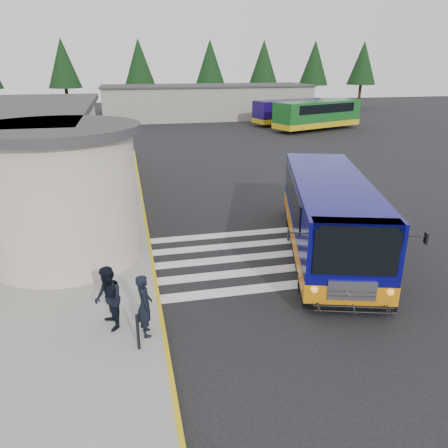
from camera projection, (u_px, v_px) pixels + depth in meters
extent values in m
plane|color=black|center=(254.00, 248.00, 17.28)|extent=(140.00, 140.00, 0.00)
cube|color=gray|center=(31.00, 229.00, 19.06)|extent=(10.00, 34.00, 0.15)
cube|color=gold|center=(145.00, 220.00, 20.08)|extent=(0.12, 34.00, 0.16)
cylinder|color=#B8AE9C|center=(62.00, 198.00, 15.46)|extent=(5.20, 5.20, 4.50)
cylinder|color=#38383A|center=(53.00, 129.00, 14.62)|extent=(5.80, 5.80, 0.30)
cube|color=black|center=(89.00, 193.00, 20.08)|extent=(0.08, 1.20, 2.20)
cube|color=#38383A|center=(97.00, 165.00, 19.73)|extent=(1.20, 1.80, 0.12)
cube|color=silver|center=(267.00, 287.00, 14.25)|extent=(8.00, 0.55, 0.01)
cube|color=silver|center=(257.00, 271.00, 15.35)|extent=(8.00, 0.55, 0.01)
cube|color=silver|center=(247.00, 257.00, 16.45)|extent=(8.00, 0.55, 0.01)
cube|color=silver|center=(239.00, 245.00, 17.54)|extent=(8.00, 0.55, 0.01)
cube|color=silver|center=(232.00, 234.00, 18.64)|extent=(8.00, 0.55, 0.01)
cube|color=gray|center=(207.00, 103.00, 56.22)|extent=(26.00, 8.00, 4.00)
cube|color=#38383A|center=(207.00, 86.00, 55.49)|extent=(26.40, 8.40, 0.20)
cylinder|color=black|center=(68.00, 102.00, 59.90)|extent=(0.44, 0.44, 3.60)
cone|color=black|center=(63.00, 63.00, 58.15)|extent=(4.40, 4.40, 6.40)
cylinder|color=black|center=(141.00, 100.00, 61.96)|extent=(0.44, 0.44, 3.60)
cone|color=black|center=(139.00, 63.00, 60.21)|extent=(4.40, 4.40, 6.40)
cylinder|color=black|center=(210.00, 99.00, 64.02)|extent=(0.44, 0.44, 3.60)
cone|color=black|center=(210.00, 63.00, 62.27)|extent=(4.40, 4.40, 6.40)
cylinder|color=black|center=(263.00, 98.00, 65.67)|extent=(0.44, 0.44, 3.60)
cone|color=black|center=(264.00, 63.00, 63.92)|extent=(4.40, 4.40, 6.40)
cylinder|color=black|center=(312.00, 97.00, 67.31)|extent=(0.44, 0.44, 3.60)
cone|color=black|center=(314.00, 63.00, 65.57)|extent=(4.40, 4.40, 6.40)
cylinder|color=black|center=(359.00, 96.00, 68.96)|extent=(0.44, 0.44, 3.60)
cone|color=black|center=(363.00, 63.00, 67.22)|extent=(4.40, 4.40, 6.40)
cube|color=#090860|center=(328.00, 211.00, 16.42)|extent=(5.26, 9.82, 2.47)
cube|color=orange|center=(326.00, 234.00, 16.75)|extent=(5.29, 9.86, 0.59)
cube|color=black|center=(326.00, 242.00, 16.87)|extent=(5.28, 9.84, 0.23)
cube|color=black|center=(356.00, 253.00, 11.84)|extent=(2.23, 0.73, 1.31)
cube|color=silver|center=(352.00, 291.00, 12.23)|extent=(1.33, 0.46, 0.58)
cube|color=black|center=(292.00, 191.00, 17.12)|extent=(2.05, 6.65, 0.95)
cube|color=black|center=(361.00, 193.00, 16.94)|extent=(2.05, 6.65, 0.95)
cylinder|color=black|center=(304.00, 276.00, 13.95)|extent=(0.59, 1.06, 1.01)
cylinder|color=black|center=(378.00, 278.00, 13.80)|extent=(0.59, 1.06, 1.01)
cylinder|color=black|center=(291.00, 215.00, 19.46)|extent=(0.59, 1.06, 1.01)
cylinder|color=black|center=(343.00, 216.00, 19.30)|extent=(0.59, 1.06, 1.01)
cube|color=black|center=(288.00, 235.00, 11.99)|extent=(0.11, 0.20, 0.32)
cube|color=black|center=(426.00, 238.00, 11.74)|extent=(0.11, 0.20, 0.32)
imported|color=black|center=(145.00, 305.00, 11.29)|extent=(0.47, 0.67, 1.72)
imported|color=black|center=(108.00, 299.00, 11.55)|extent=(0.88, 1.02, 1.78)
cylinder|color=black|center=(138.00, 332.00, 10.81)|extent=(0.08, 0.08, 0.98)
cube|color=#160651|center=(292.00, 110.00, 50.84)|extent=(9.69, 4.83, 2.39)
cube|color=gold|center=(292.00, 119.00, 51.18)|extent=(9.73, 4.86, 0.52)
cube|color=black|center=(292.00, 105.00, 50.64)|extent=(7.69, 4.36, 0.83)
cube|color=#17561F|center=(318.00, 113.00, 46.61)|extent=(10.54, 6.29, 2.61)
cube|color=gold|center=(317.00, 123.00, 46.98)|extent=(10.58, 6.34, 0.57)
cube|color=black|center=(318.00, 107.00, 46.39)|extent=(8.44, 5.54, 0.91)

